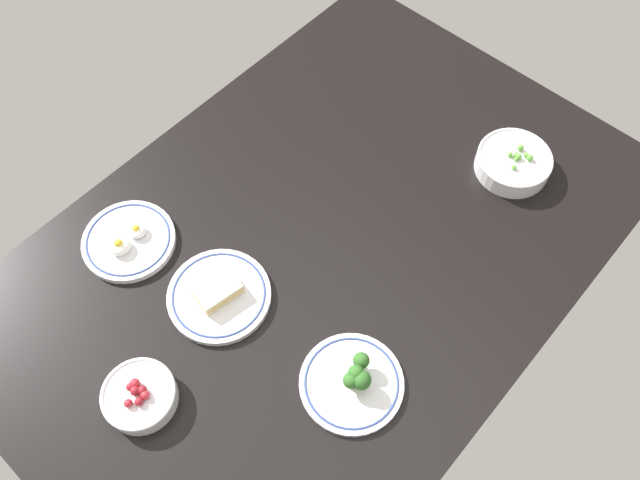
{
  "coord_description": "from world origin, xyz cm",
  "views": [
    {
      "loc": [
        -53.47,
        -48.13,
        129.91
      ],
      "look_at": [
        0.0,
        0.0,
        6.0
      ],
      "focal_mm": 36.43,
      "sensor_mm": 36.0,
      "label": 1
    }
  ],
  "objects_px": {
    "plate_sandwich": "(219,295)",
    "bowl_peas": "(513,162)",
    "plate_broccoli": "(353,381)",
    "plate_eggs": "(128,240)",
    "bowl_berries": "(140,396)"
  },
  "relations": [
    {
      "from": "plate_sandwich",
      "to": "bowl_peas",
      "type": "bearing_deg",
      "value": -21.18
    },
    {
      "from": "bowl_peas",
      "to": "plate_broccoli",
      "type": "distance_m",
      "value": 0.66
    },
    {
      "from": "bowl_peas",
      "to": "plate_sandwich",
      "type": "height_order",
      "value": "bowl_peas"
    },
    {
      "from": "bowl_peas",
      "to": "plate_eggs",
      "type": "distance_m",
      "value": 0.91
    },
    {
      "from": "bowl_berries",
      "to": "plate_sandwich",
      "type": "relative_size",
      "value": 0.66
    },
    {
      "from": "plate_sandwich",
      "to": "plate_broccoli",
      "type": "distance_m",
      "value": 0.34
    },
    {
      "from": "bowl_peas",
      "to": "plate_eggs",
      "type": "relative_size",
      "value": 0.85
    },
    {
      "from": "plate_broccoli",
      "to": "bowl_peas",
      "type": "bearing_deg",
      "value": 5.38
    },
    {
      "from": "bowl_berries",
      "to": "plate_sandwich",
      "type": "bearing_deg",
      "value": 10.57
    },
    {
      "from": "bowl_peas",
      "to": "bowl_berries",
      "type": "distance_m",
      "value": 0.98
    },
    {
      "from": "bowl_peas",
      "to": "plate_broccoli",
      "type": "bearing_deg",
      "value": -174.62
    },
    {
      "from": "plate_eggs",
      "to": "plate_sandwich",
      "type": "relative_size",
      "value": 0.94
    },
    {
      "from": "plate_eggs",
      "to": "plate_broccoli",
      "type": "relative_size",
      "value": 0.99
    },
    {
      "from": "bowl_berries",
      "to": "plate_broccoli",
      "type": "xyz_separation_m",
      "value": [
        0.3,
        -0.29,
        -0.01
      ]
    },
    {
      "from": "bowl_berries",
      "to": "plate_broccoli",
      "type": "relative_size",
      "value": 0.7
    }
  ]
}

